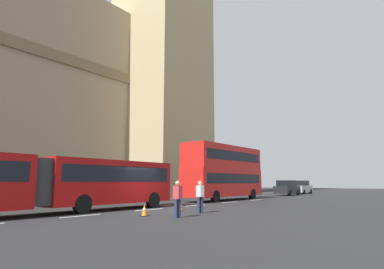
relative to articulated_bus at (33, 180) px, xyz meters
name	(u,v)px	position (x,y,z in m)	size (l,w,h in m)	color
ground_plane	(149,210)	(6.09, -1.99, -1.75)	(160.00, 160.00, 0.00)	#262628
lane_centre_marking	(149,210)	(6.09, -1.99, -1.74)	(29.80, 0.16, 0.01)	silver
articulated_bus	(33,180)	(0.00, 0.00, 0.00)	(17.54, 2.54, 2.90)	#B20F0F
double_decker_bus	(224,170)	(17.61, 0.00, 0.96)	(10.00, 2.54, 4.90)	red
sedan_lead	(287,188)	(31.83, -0.23, -0.83)	(4.40, 1.86, 1.85)	black
sedan_trailing	(301,187)	(38.22, 0.28, -0.83)	(4.40, 1.86, 1.85)	#B7B7BC
traffic_cone_west	(144,210)	(3.36, -4.42, -1.46)	(0.36, 0.36, 0.58)	black
traffic_cone_middle	(180,206)	(6.58, -3.96, -1.46)	(0.36, 0.36, 0.58)	black
pedestrian_near_cones	(178,198)	(3.79, -6.16, -0.83)	(0.36, 0.42, 1.69)	#262D4C
pedestrian_by_kerb	(200,196)	(6.23, -5.65, -0.83)	(0.35, 0.45, 1.69)	#262D4C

